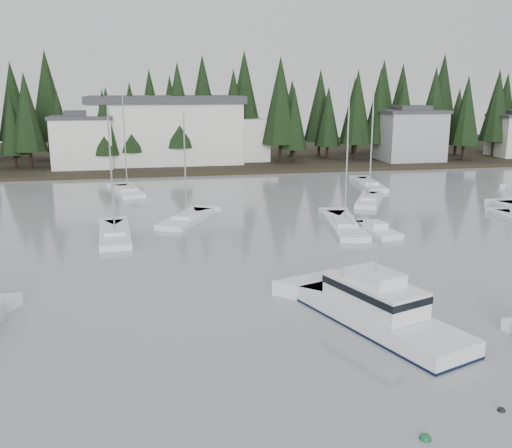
{
  "coord_description": "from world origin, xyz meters",
  "views": [
    {
      "loc": [
        -8.23,
        -13.4,
        12.99
      ],
      "look_at": [
        -0.17,
        28.96,
        2.5
      ],
      "focal_mm": 40.0,
      "sensor_mm": 36.0,
      "label": 1
    }
  ],
  "objects_px": {
    "sailboat_10": "(369,186)",
    "runabout_1": "(375,231)",
    "cabin_cruiser_center": "(378,313)",
    "sailboat_1": "(187,221)",
    "harbor_inn": "(179,131)",
    "sailboat_5": "(115,236)",
    "sailboat_3": "(128,193)",
    "sailboat_7": "(369,202)",
    "house_west": "(83,141)",
    "sailboat_8": "(344,227)",
    "house_east_a": "(410,134)"
  },
  "relations": [
    {
      "from": "sailboat_10",
      "to": "runabout_1",
      "type": "relative_size",
      "value": 2.09
    },
    {
      "from": "cabin_cruiser_center",
      "to": "sailboat_1",
      "type": "height_order",
      "value": "sailboat_1"
    },
    {
      "from": "harbor_inn",
      "to": "sailboat_5",
      "type": "xyz_separation_m",
      "value": [
        -8.42,
        -45.69,
        -5.71
      ]
    },
    {
      "from": "harbor_inn",
      "to": "sailboat_1",
      "type": "relative_size",
      "value": 2.65
    },
    {
      "from": "harbor_inn",
      "to": "cabin_cruiser_center",
      "type": "height_order",
      "value": "harbor_inn"
    },
    {
      "from": "sailboat_3",
      "to": "sailboat_10",
      "type": "height_order",
      "value": "sailboat_10"
    },
    {
      "from": "sailboat_7",
      "to": "sailboat_5",
      "type": "bearing_deg",
      "value": 137.51
    },
    {
      "from": "harbor_inn",
      "to": "sailboat_3",
      "type": "height_order",
      "value": "sailboat_3"
    },
    {
      "from": "sailboat_10",
      "to": "house_west",
      "type": "bearing_deg",
      "value": 68.67
    },
    {
      "from": "sailboat_3",
      "to": "sailboat_10",
      "type": "relative_size",
      "value": 0.98
    },
    {
      "from": "sailboat_3",
      "to": "sailboat_8",
      "type": "relative_size",
      "value": 0.89
    },
    {
      "from": "sailboat_7",
      "to": "sailboat_10",
      "type": "distance_m",
      "value": 10.93
    },
    {
      "from": "sailboat_7",
      "to": "sailboat_1",
      "type": "bearing_deg",
      "value": 131.69
    },
    {
      "from": "cabin_cruiser_center",
      "to": "sailboat_7",
      "type": "bearing_deg",
      "value": -40.96
    },
    {
      "from": "house_west",
      "to": "house_east_a",
      "type": "relative_size",
      "value": 0.9
    },
    {
      "from": "house_east_a",
      "to": "house_west",
      "type": "bearing_deg",
      "value": 178.94
    },
    {
      "from": "sailboat_7",
      "to": "cabin_cruiser_center",
      "type": "bearing_deg",
      "value": -173.79
    },
    {
      "from": "harbor_inn",
      "to": "sailboat_5",
      "type": "relative_size",
      "value": 2.47
    },
    {
      "from": "house_west",
      "to": "sailboat_1",
      "type": "relative_size",
      "value": 0.86
    },
    {
      "from": "house_west",
      "to": "sailboat_7",
      "type": "distance_m",
      "value": 47.24
    },
    {
      "from": "house_west",
      "to": "sailboat_1",
      "type": "height_order",
      "value": "sailboat_1"
    },
    {
      "from": "sailboat_5",
      "to": "sailboat_8",
      "type": "height_order",
      "value": "sailboat_8"
    },
    {
      "from": "harbor_inn",
      "to": "runabout_1",
      "type": "relative_size",
      "value": 4.74
    },
    {
      "from": "sailboat_1",
      "to": "sailboat_5",
      "type": "relative_size",
      "value": 0.93
    },
    {
      "from": "house_west",
      "to": "sailboat_10",
      "type": "distance_m",
      "value": 44.53
    },
    {
      "from": "house_west",
      "to": "cabin_cruiser_center",
      "type": "xyz_separation_m",
      "value": [
        21.94,
        -64.7,
        -3.94
      ]
    },
    {
      "from": "sailboat_8",
      "to": "sailboat_3",
      "type": "bearing_deg",
      "value": 52.46
    },
    {
      "from": "cabin_cruiser_center",
      "to": "sailboat_5",
      "type": "xyz_separation_m",
      "value": [
        -15.32,
        22.36,
        -0.65
      ]
    },
    {
      "from": "house_east_a",
      "to": "sailboat_1",
      "type": "relative_size",
      "value": 0.95
    },
    {
      "from": "runabout_1",
      "to": "sailboat_5",
      "type": "bearing_deg",
      "value": 74.39
    },
    {
      "from": "cabin_cruiser_center",
      "to": "sailboat_1",
      "type": "bearing_deg",
      "value": -2.34
    },
    {
      "from": "sailboat_1",
      "to": "runabout_1",
      "type": "height_order",
      "value": "sailboat_1"
    },
    {
      "from": "house_east_a",
      "to": "sailboat_10",
      "type": "relative_size",
      "value": 0.82
    },
    {
      "from": "sailboat_7",
      "to": "runabout_1",
      "type": "xyz_separation_m",
      "value": [
        -4.66,
        -13.22,
        0.07
      ]
    },
    {
      "from": "sailboat_7",
      "to": "house_east_a",
      "type": "bearing_deg",
      "value": -5.13
    },
    {
      "from": "sailboat_5",
      "to": "sailboat_7",
      "type": "xyz_separation_m",
      "value": [
        27.81,
        10.33,
        0.0
      ]
    },
    {
      "from": "house_east_a",
      "to": "sailboat_1",
      "type": "bearing_deg",
      "value": -138.13
    },
    {
      "from": "harbor_inn",
      "to": "sailboat_7",
      "type": "xyz_separation_m",
      "value": [
        19.39,
        -35.35,
        -5.71
      ]
    },
    {
      "from": "sailboat_8",
      "to": "cabin_cruiser_center",
      "type": "bearing_deg",
      "value": 174.43
    },
    {
      "from": "house_east_a",
      "to": "sailboat_3",
      "type": "height_order",
      "value": "sailboat_3"
    },
    {
      "from": "sailboat_3",
      "to": "sailboat_5",
      "type": "bearing_deg",
      "value": 166.0
    },
    {
      "from": "harbor_inn",
      "to": "sailboat_5",
      "type": "distance_m",
      "value": 46.81
    },
    {
      "from": "cabin_cruiser_center",
      "to": "sailboat_10",
      "type": "bearing_deg",
      "value": -41.21
    },
    {
      "from": "sailboat_1",
      "to": "sailboat_7",
      "type": "height_order",
      "value": "sailboat_7"
    },
    {
      "from": "sailboat_5",
      "to": "sailboat_8",
      "type": "xyz_separation_m",
      "value": [
        21.06,
        -0.53,
        0.01
      ]
    },
    {
      "from": "harbor_inn",
      "to": "sailboat_7",
      "type": "bearing_deg",
      "value": -61.26
    },
    {
      "from": "house_east_a",
      "to": "sailboat_7",
      "type": "distance_m",
      "value": 36.99
    },
    {
      "from": "harbor_inn",
      "to": "sailboat_5",
      "type": "bearing_deg",
      "value": -100.44
    },
    {
      "from": "house_east_a",
      "to": "harbor_inn",
      "type": "bearing_deg",
      "value": 173.64
    },
    {
      "from": "house_west",
      "to": "harbor_inn",
      "type": "distance_m",
      "value": 15.45
    }
  ]
}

